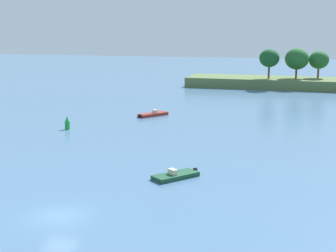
% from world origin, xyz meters
% --- Properties ---
extents(ground_plane, '(400.00, 400.00, 0.00)m').
position_xyz_m(ground_plane, '(0.00, 0.00, 0.00)').
color(ground_plane, '#476B8E').
extents(small_motorboat, '(4.21, 5.10, 0.98)m').
position_xyz_m(small_motorboat, '(-6.47, 42.96, 0.26)').
color(small_motorboat, maroon).
rests_on(small_motorboat, ground).
extents(fishing_skiff, '(4.18, 4.65, 0.91)m').
position_xyz_m(fishing_skiff, '(5.89, 11.80, 0.24)').
color(fishing_skiff, '#19472D').
rests_on(fishing_skiff, ground).
extents(channel_buoy_green, '(0.70, 0.70, 1.90)m').
position_xyz_m(channel_buoy_green, '(-14.67, 29.48, 0.81)').
color(channel_buoy_green, green).
rests_on(channel_buoy_green, ground).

